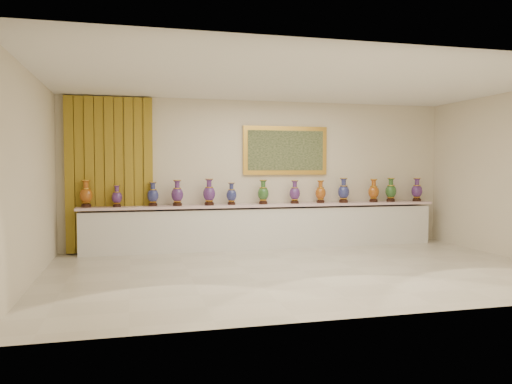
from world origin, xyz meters
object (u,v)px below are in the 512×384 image
counter (265,227)px  vase_0 (86,195)px  vase_2 (153,195)px  vase_1 (117,197)px

counter → vase_0: size_ratio=14.29×
vase_0 → vase_2: 1.22m
vase_1 → vase_2: (0.66, 0.03, 0.02)m
vase_0 → vase_2: (1.22, -0.01, -0.02)m
counter → vase_2: size_ratio=15.70×
counter → vase_1: size_ratio=17.66×
counter → vase_2: 2.33m
counter → vase_0: bearing=179.7°
counter → vase_2: (-2.23, 0.01, 0.67)m
counter → vase_1: 2.97m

